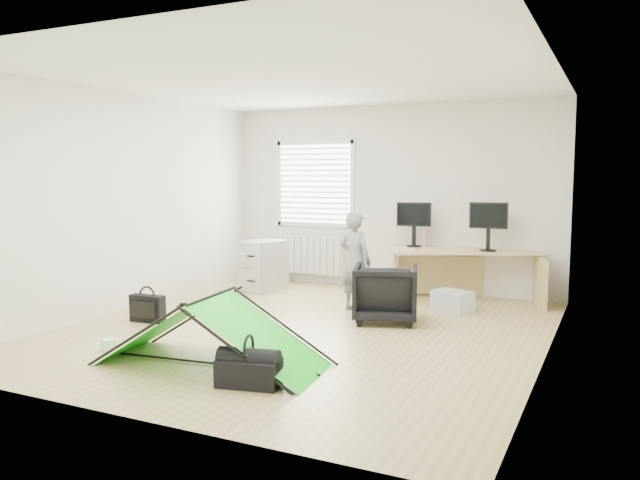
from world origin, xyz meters
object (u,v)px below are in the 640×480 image
at_px(filing_cabinet, 263,265).
at_px(monitor_left, 414,231).
at_px(thermos, 425,238).
at_px(desk, 464,275).
at_px(kite, 213,331).
at_px(office_chair, 386,293).
at_px(person, 355,261).
at_px(storage_crate, 452,301).
at_px(duffel_bag, 249,373).
at_px(laptop_bag, 148,309).
at_px(monitor_right, 488,233).

xyz_separation_m(filing_cabinet, monitor_left, (2.09, 0.63, 0.54)).
relative_size(monitor_left, thermos, 1.97).
xyz_separation_m(desk, kite, (-1.34, -3.87, -0.03)).
bearing_deg(thermos, office_chair, -88.01).
height_order(filing_cabinet, person, person).
relative_size(thermos, storage_crate, 0.53).
bearing_deg(office_chair, monitor_left, -100.56).
relative_size(kite, duffel_bag, 4.00).
bearing_deg(laptop_bag, filing_cabinet, 81.08).
bearing_deg(monitor_right, office_chair, -119.87).
distance_m(filing_cabinet, monitor_left, 2.25).
bearing_deg(monitor_left, duffel_bag, -98.03).
relative_size(desk, filing_cabinet, 2.73).
bearing_deg(thermos, duffel_bag, -92.26).
distance_m(office_chair, laptop_bag, 2.75).
bearing_deg(office_chair, storage_crate, -139.75).
height_order(filing_cabinet, kite, filing_cabinet).
xyz_separation_m(monitor_left, kite, (-0.62, -3.95, -0.60)).
distance_m(desk, filing_cabinet, 2.87).
height_order(monitor_left, monitor_right, monitor_right).
xyz_separation_m(monitor_right, thermos, (-0.89, 0.10, -0.12)).
distance_m(office_chair, duffel_bag, 2.59).
distance_m(filing_cabinet, laptop_bag, 2.31).
bearing_deg(filing_cabinet, office_chair, -14.40).
xyz_separation_m(monitor_right, storage_crate, (-0.27, -0.78, -0.79)).
bearing_deg(filing_cabinet, kite, -55.21).
relative_size(desk, monitor_right, 4.04).
bearing_deg(desk, storage_crate, -107.94).
distance_m(monitor_left, monitor_right, 1.03).
distance_m(laptop_bag, duffel_bag, 2.61).
xyz_separation_m(office_chair, person, (-0.54, 0.38, 0.29)).
height_order(desk, monitor_right, monitor_right).
xyz_separation_m(monitor_left, office_chair, (0.20, -1.71, -0.58)).
distance_m(desk, storage_crate, 0.78).
xyz_separation_m(person, laptop_bag, (-1.92, -1.59, -0.47)).
distance_m(person, laptop_bag, 2.54).
relative_size(desk, thermos, 8.22).
distance_m(thermos, storage_crate, 1.28).
bearing_deg(filing_cabinet, duffel_bag, -49.73).
distance_m(filing_cabinet, kite, 3.63).
height_order(desk, office_chair, desk).
xyz_separation_m(monitor_right, laptop_bag, (-3.29, -2.88, -0.76)).
bearing_deg(monitor_left, storage_crate, -55.02).
height_order(filing_cabinet, monitor_left, monitor_left).
height_order(person, laptop_bag, person).
bearing_deg(monitor_right, kite, -116.25).
xyz_separation_m(filing_cabinet, office_chair, (2.29, -1.08, -0.03)).
height_order(desk, thermos, thermos).
height_order(monitor_right, thermos, monitor_right).
distance_m(monitor_right, thermos, 0.91).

